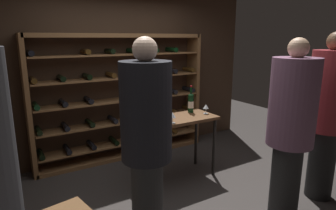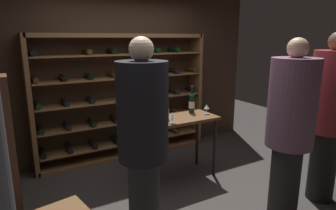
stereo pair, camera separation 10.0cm
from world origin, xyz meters
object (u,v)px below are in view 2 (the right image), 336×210
at_px(tasting_table, 175,126).
at_px(person_bystander_dark_jacket, 143,134).
at_px(wine_bottle_gold_foil, 192,103).
at_px(wine_glass_stemmed_left, 207,107).
at_px(wine_bottle_red_label, 166,109).
at_px(wine_glass_stemmed_right, 172,115).
at_px(person_bystander_red_print, 290,124).
at_px(person_guest_plum_blouse, 330,111).
at_px(wine_rack, 124,98).

relative_size(tasting_table, person_bystander_dark_jacket, 0.59).
height_order(wine_bottle_gold_foil, wine_glass_stemmed_left, wine_bottle_gold_foil).
distance_m(wine_bottle_red_label, wine_glass_stemmed_right, 0.21).
bearing_deg(wine_glass_stemmed_right, wine_glass_stemmed_left, 13.22).
distance_m(person_bystander_red_print, person_guest_plum_blouse, 0.72).
relative_size(wine_bottle_red_label, wine_glass_stemmed_right, 2.57).
bearing_deg(wine_glass_stemmed_left, person_bystander_dark_jacket, -147.79).
bearing_deg(person_guest_plum_blouse, tasting_table, 14.47).
height_order(wine_bottle_red_label, wine_bottle_gold_foil, wine_bottle_gold_foil).
distance_m(tasting_table, wine_bottle_gold_foil, 0.46).
relative_size(tasting_table, wine_glass_stemmed_left, 8.45).
xyz_separation_m(wine_rack, wine_glass_stemmed_right, (0.14, -1.27, -0.01)).
bearing_deg(wine_glass_stemmed_left, wine_glass_stemmed_right, -166.78).
height_order(wine_rack, tasting_table, wine_rack).
height_order(person_bystander_red_print, wine_bottle_red_label, person_bystander_red_print).
height_order(person_bystander_dark_jacket, wine_bottle_gold_foil, person_bystander_dark_jacket).
distance_m(person_bystander_red_print, person_bystander_dark_jacket, 1.50).
bearing_deg(wine_glass_stemmed_right, wine_bottle_red_label, 84.52).
height_order(wine_bottle_red_label, wine_glass_stemmed_left, wine_bottle_red_label).
bearing_deg(tasting_table, wine_bottle_gold_foil, 20.28).
bearing_deg(wine_glass_stemmed_right, person_bystander_red_print, -58.90).
distance_m(wine_rack, person_bystander_dark_jacket, 2.07).
xyz_separation_m(tasting_table, wine_glass_stemmed_left, (0.50, -0.04, 0.21)).
bearing_deg(wine_rack, wine_glass_stemmed_left, -54.74).
relative_size(person_bystander_red_print, wine_glass_stemmed_right, 13.63).
relative_size(person_bystander_dark_jacket, person_guest_plum_blouse, 0.97).
relative_size(wine_rack, person_bystander_dark_jacket, 1.46).
distance_m(person_bystander_red_print, wine_glass_stemmed_right, 1.36).
xyz_separation_m(person_guest_plum_blouse, wine_bottle_gold_foil, (-0.91, 1.45, -0.08)).
bearing_deg(person_bystander_red_print, wine_glass_stemmed_right, -102.44).
xyz_separation_m(wine_bottle_red_label, wine_bottle_gold_foil, (0.49, 0.12, 0.01)).
distance_m(person_bystander_dark_jacket, person_guest_plum_blouse, 2.19).
bearing_deg(wine_glass_stemmed_left, person_guest_plum_blouse, -58.89).
xyz_separation_m(wine_rack, wine_bottle_red_label, (0.16, -1.07, 0.02)).
distance_m(wine_rack, wine_glass_stemmed_right, 1.28).
bearing_deg(wine_glass_stemmed_right, wine_rack, 96.46).
xyz_separation_m(person_guest_plum_blouse, wine_bottle_red_label, (-1.40, 1.33, -0.10)).
relative_size(person_guest_plum_blouse, wine_glass_stemmed_left, 14.61).
bearing_deg(wine_glass_stemmed_right, wine_bottle_gold_foil, 32.43).
bearing_deg(tasting_table, person_guest_plum_blouse, -46.16).
xyz_separation_m(person_bystander_red_print, wine_bottle_gold_foil, (-0.19, 1.49, -0.05)).
bearing_deg(tasting_table, wine_glass_stemmed_left, -4.60).
distance_m(wine_bottle_gold_foil, wine_glass_stemmed_left, 0.22).
relative_size(wine_glass_stemmed_left, wine_glass_stemmed_right, 0.96).
xyz_separation_m(tasting_table, person_bystander_red_print, (0.55, -1.36, 0.30)).
xyz_separation_m(wine_bottle_red_label, wine_glass_stemmed_left, (0.63, -0.05, -0.03)).
distance_m(person_guest_plum_blouse, wine_glass_stemmed_left, 1.50).
relative_size(person_bystander_dark_jacket, wine_bottle_gold_foil, 4.94).
xyz_separation_m(person_guest_plum_blouse, wine_glass_stemmed_left, (-0.77, 1.28, -0.13)).
xyz_separation_m(wine_rack, wine_bottle_gold_foil, (0.65, -0.95, 0.03)).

